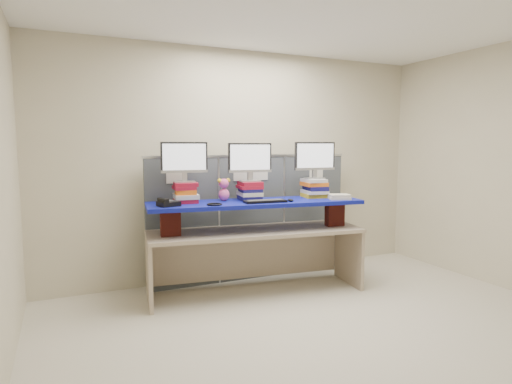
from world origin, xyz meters
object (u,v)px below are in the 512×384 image
monitor_right (315,158)px  blue_board (256,203)px  desk (256,242)px  monitor_center (250,160)px  monitor_left (184,159)px  keyboard (265,201)px  desk_phone (168,203)px

monitor_right → blue_board: bearing=-171.0°
desk → monitor_right: 1.20m
monitor_center → monitor_left: bearing=180.0°
desk → blue_board: blue_board is taller
monitor_left → keyboard: size_ratio=1.06×
desk → monitor_left: size_ratio=4.93×
monitor_center → desk_phone: bearing=-166.1°
keyboard → desk_phone: 1.02m
blue_board → monitor_left: (-0.74, 0.22, 0.48)m
keyboard → desk_phone: (-1.01, 0.16, 0.02)m
blue_board → desk_phone: bearing=-173.4°
monitor_center → monitor_right: monitor_right is taller
desk → monitor_center: bearing=106.0°
monitor_left → monitor_center: bearing=-0.0°
keyboard → desk_phone: bearing=176.1°
blue_board → monitor_left: size_ratio=4.76×
keyboard → monitor_left: bearing=160.2°
monitor_left → desk_phone: size_ratio=2.14×
blue_board → desk_phone: (-0.97, 0.02, 0.05)m
desk_phone → blue_board: bearing=-14.6°
desk → monitor_center: 0.92m
desk_phone → monitor_center: bearing=-7.2°
monitor_center → desk_phone: 1.04m
blue_board → monitor_center: 0.49m
monitor_right → keyboard: monitor_right is taller
desk → keyboard: keyboard is taller
blue_board → monitor_center: size_ratio=4.76×
desk_phone → monitor_left: bearing=27.3°
desk → monitor_right: bearing=9.0°
monitor_left → desk_phone: bearing=-131.5°
desk → monitor_center: size_ratio=4.93×
blue_board → keyboard: (0.04, -0.15, 0.04)m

